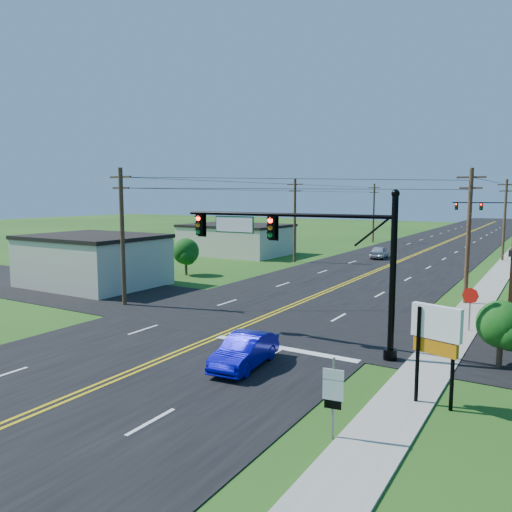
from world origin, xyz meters
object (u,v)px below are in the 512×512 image
Objects in this scene: signal_mast_main at (300,248)px; signal_mast_far at (487,211)px; stop_sign at (470,300)px; route_sign at (333,392)px; blue_car at (245,352)px.

signal_mast_main is 1.03× the size of signal_mast_far.
stop_sign is (6.73, 6.70, -3.01)m from signal_mast_main.
route_sign is 1.04× the size of stop_sign.
route_sign is at bearing -89.37° from stop_sign.
signal_mast_main reaches higher than blue_car.
stop_sign reaches higher than blue_car.
signal_mast_main is 72.00m from signal_mast_far.
signal_mast_far is 2.64× the size of blue_car.
signal_mast_main is at bearing -127.97° from stop_sign.
signal_mast_far is at bearing 83.43° from blue_car.
signal_mast_far is at bearing 84.46° from route_sign.
blue_car is at bearing -116.87° from stop_sign.
signal_mast_far is 4.37× the size of route_sign.
signal_mast_far is 65.69m from stop_sign.
blue_car is (-0.64, -76.07, -3.86)m from signal_mast_far.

